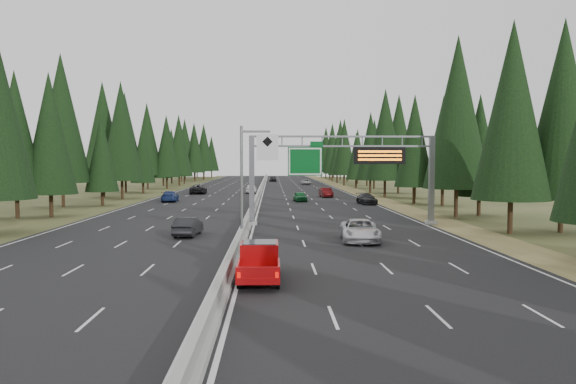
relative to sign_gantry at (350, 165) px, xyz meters
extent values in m
plane|color=#37411E|center=(-8.92, -34.88, -5.27)|extent=(400.00, 400.00, 0.00)
cube|color=black|center=(-8.92, 45.12, -5.23)|extent=(32.00, 260.00, 0.08)
cube|color=olive|center=(8.88, 45.12, -5.24)|extent=(3.60, 260.00, 0.06)
cube|color=#37411E|center=(-26.72, 45.12, -5.24)|extent=(3.60, 260.00, 0.06)
cube|color=gray|center=(-8.92, 45.12, -5.04)|extent=(0.70, 260.00, 0.30)
cube|color=gray|center=(-8.92, 45.12, -4.64)|extent=(0.30, 260.00, 0.60)
cube|color=slate|center=(-8.57, 0.12, -1.29)|extent=(0.45, 0.45, 7.80)
cube|color=gray|center=(-8.57, 0.12, -5.04)|extent=(0.90, 0.90, 0.30)
cube|color=slate|center=(7.28, 0.12, -1.29)|extent=(0.45, 0.45, 7.80)
cube|color=gray|center=(7.28, 0.12, -5.04)|extent=(0.90, 0.90, 0.30)
cube|color=slate|center=(-0.64, 0.12, 2.53)|extent=(15.85, 0.35, 0.16)
cube|color=slate|center=(-0.64, 0.12, 1.69)|extent=(15.85, 0.35, 0.16)
cube|color=#054C19|center=(-3.92, -0.13, 0.36)|extent=(3.00, 0.10, 2.50)
cube|color=silver|center=(-3.92, -0.19, 0.36)|extent=(2.85, 0.02, 2.35)
cube|color=#054C19|center=(-2.92, -0.13, 1.86)|extent=(1.10, 0.10, 0.45)
cube|color=black|center=(2.58, -0.18, 0.86)|extent=(4.50, 0.40, 1.50)
cube|color=orange|center=(2.58, -0.40, 1.21)|extent=(3.80, 0.02, 0.18)
cube|color=orange|center=(2.58, -0.40, 0.86)|extent=(3.80, 0.02, 0.18)
cube|color=orange|center=(2.58, -0.40, 0.51)|extent=(3.80, 0.02, 0.18)
cylinder|color=slate|center=(-8.92, -9.88, -1.19)|extent=(0.20, 0.20, 8.00)
cube|color=gray|center=(-8.92, -9.88, -5.09)|extent=(0.50, 0.50, 0.20)
cube|color=slate|center=(-7.92, -9.88, 2.41)|extent=(2.00, 0.15, 0.15)
cube|color=silver|center=(-7.12, -10.00, 1.31)|extent=(1.50, 0.06, 1.80)
cylinder|color=black|center=(11.68, -6.11, -3.95)|extent=(0.40, 0.40, 2.64)
cone|color=black|center=(11.68, -6.11, 4.30)|extent=(5.94, 5.94, 13.86)
cylinder|color=black|center=(15.96, -5.55, -3.92)|extent=(0.40, 0.40, 2.69)
cone|color=black|center=(15.96, -5.55, 4.48)|extent=(6.05, 6.05, 14.11)
cylinder|color=black|center=(11.74, 6.86, -3.81)|extent=(0.40, 0.40, 2.92)
cone|color=black|center=(11.74, 6.86, 5.30)|extent=(6.56, 6.56, 15.31)
cylinder|color=black|center=(14.70, 8.56, -4.26)|extent=(0.40, 0.40, 2.02)
cone|color=black|center=(14.70, 8.56, 2.05)|extent=(4.54, 4.54, 10.60)
cylinder|color=black|center=(11.96, 24.40, -4.11)|extent=(0.40, 0.40, 2.32)
cone|color=black|center=(11.96, 24.40, 3.13)|extent=(5.21, 5.21, 12.16)
cylinder|color=black|center=(14.82, 21.42, -4.15)|extent=(0.40, 0.40, 2.23)
cone|color=black|center=(14.82, 21.42, 2.83)|extent=(5.03, 5.03, 11.73)
cylinder|color=black|center=(10.92, 38.36, -3.91)|extent=(0.40, 0.40, 2.72)
cone|color=black|center=(10.92, 38.36, 4.60)|extent=(6.13, 6.13, 14.30)
cylinder|color=black|center=(15.02, 35.90, -4.07)|extent=(0.40, 0.40, 2.41)
cone|color=black|center=(15.02, 35.90, 3.45)|extent=(5.41, 5.41, 12.63)
cylinder|color=black|center=(10.86, 51.03, -4.10)|extent=(0.40, 0.40, 2.33)
cone|color=black|center=(10.86, 51.03, 3.18)|extent=(5.24, 5.24, 12.24)
cylinder|color=black|center=(15.83, 50.67, -3.86)|extent=(0.40, 0.40, 2.83)
cone|color=black|center=(15.83, 50.67, 4.98)|extent=(6.36, 6.36, 14.84)
cylinder|color=black|center=(10.97, 68.73, -4.32)|extent=(0.40, 0.40, 1.89)
cone|color=black|center=(10.97, 68.73, 1.59)|extent=(4.25, 4.25, 9.93)
cylinder|color=black|center=(14.45, 66.86, -4.11)|extent=(0.40, 0.40, 2.31)
cone|color=black|center=(14.45, 66.86, 3.12)|extent=(5.20, 5.20, 12.14)
cylinder|color=black|center=(10.15, 81.84, -4.01)|extent=(0.40, 0.40, 2.52)
cone|color=black|center=(10.15, 81.84, 3.85)|extent=(5.66, 5.66, 13.21)
cylinder|color=black|center=(15.53, 81.84, -4.29)|extent=(0.40, 0.40, 1.96)
cone|color=black|center=(15.53, 81.84, 1.82)|extent=(4.40, 4.40, 10.27)
cylinder|color=black|center=(10.37, 97.87, -4.20)|extent=(0.40, 0.40, 2.13)
cone|color=black|center=(10.37, 97.87, 2.47)|extent=(4.80, 4.80, 11.20)
cylinder|color=black|center=(15.31, 95.07, -4.14)|extent=(0.40, 0.40, 2.26)
cone|color=black|center=(15.31, 95.07, 2.91)|extent=(5.08, 5.08, 11.84)
cylinder|color=black|center=(10.45, 110.37, -3.93)|extent=(0.40, 0.40, 2.67)
cone|color=black|center=(10.45, 110.37, 4.41)|extent=(6.01, 6.01, 14.02)
cylinder|color=black|center=(14.75, 110.28, -4.36)|extent=(0.40, 0.40, 1.82)
cone|color=black|center=(14.75, 110.28, 1.32)|extent=(4.09, 4.09, 9.54)
cylinder|color=black|center=(11.49, 126.23, -4.30)|extent=(0.40, 0.40, 1.93)
cone|color=black|center=(11.49, 126.23, 1.74)|extent=(4.35, 4.35, 10.15)
cylinder|color=black|center=(14.57, 125.16, -3.76)|extent=(0.40, 0.40, 3.02)
cone|color=black|center=(14.57, 125.16, 5.67)|extent=(6.79, 6.79, 15.84)
cylinder|color=black|center=(11.39, 138.76, -3.88)|extent=(0.40, 0.40, 2.78)
cone|color=black|center=(11.39, 138.76, 4.82)|extent=(6.26, 6.26, 14.61)
cylinder|color=black|center=(14.37, 142.21, -4.04)|extent=(0.40, 0.40, 2.46)
cone|color=black|center=(14.37, 142.21, 3.63)|extent=(5.53, 5.53, 12.89)
cylinder|color=black|center=(11.22, 154.51, -4.30)|extent=(0.40, 0.40, 1.93)
cone|color=black|center=(11.22, 154.51, 1.74)|extent=(4.35, 4.35, 10.14)
cylinder|color=black|center=(14.36, 154.93, -4.31)|extent=(0.40, 0.40, 1.92)
cone|color=black|center=(14.36, 154.93, 1.68)|extent=(4.31, 4.31, 10.06)
cylinder|color=black|center=(-29.13, 8.27, -4.10)|extent=(0.40, 0.40, 2.34)
cone|color=black|center=(-29.13, 8.27, 3.22)|extent=(5.27, 5.27, 12.29)
cylinder|color=black|center=(-32.00, 7.13, -4.10)|extent=(0.40, 0.40, 2.34)
cone|color=black|center=(-32.00, 7.13, 3.21)|extent=(5.26, 5.26, 12.28)
cylinder|color=black|center=(-28.23, 22.42, -4.34)|extent=(0.40, 0.40, 1.85)
cone|color=black|center=(-28.23, 22.42, 1.44)|extent=(4.16, 4.16, 9.71)
cylinder|color=black|center=(-32.69, 21.25, -3.75)|extent=(0.40, 0.40, 3.04)
cone|color=black|center=(-32.69, 21.25, 5.74)|extent=(6.83, 6.83, 15.94)
cylinder|color=black|center=(-29.27, 35.80, -3.86)|extent=(0.40, 0.40, 2.82)
cone|color=black|center=(-29.27, 35.80, 4.96)|extent=(6.35, 6.35, 14.82)
cylinder|color=black|center=(-33.04, 39.34, -3.82)|extent=(0.40, 0.40, 2.90)
cone|color=black|center=(-33.04, 39.34, 5.23)|extent=(6.52, 6.52, 15.21)
cylinder|color=black|center=(-29.60, 50.98, -4.30)|extent=(0.40, 0.40, 1.93)
cone|color=black|center=(-29.60, 50.98, 1.72)|extent=(4.34, 4.34, 10.12)
cylinder|color=black|center=(-33.29, 53.46, -3.81)|extent=(0.40, 0.40, 2.91)
cone|color=black|center=(-33.29, 53.46, 5.28)|extent=(6.55, 6.55, 15.27)
cylinder|color=black|center=(-28.54, 67.89, -4.04)|extent=(0.40, 0.40, 2.45)
cone|color=black|center=(-28.54, 67.89, 3.63)|extent=(5.52, 5.52, 12.88)
cylinder|color=black|center=(-32.46, 67.74, -3.85)|extent=(0.40, 0.40, 2.84)
cone|color=black|center=(-32.46, 67.74, 5.03)|extent=(6.39, 6.39, 14.92)
cylinder|color=black|center=(-28.41, 82.64, -3.94)|extent=(0.40, 0.40, 2.67)
cone|color=black|center=(-28.41, 82.64, 4.40)|extent=(6.00, 6.00, 14.00)
cylinder|color=black|center=(-32.22, 83.23, -4.35)|extent=(0.40, 0.40, 1.84)
cone|color=black|center=(-32.22, 83.23, 1.41)|extent=(4.15, 4.15, 9.68)
cylinder|color=black|center=(-29.12, 94.94, -4.31)|extent=(0.40, 0.40, 1.92)
cone|color=black|center=(-29.12, 94.94, 1.69)|extent=(4.32, 4.32, 10.08)
cylinder|color=black|center=(-32.87, 97.99, -4.12)|extent=(0.40, 0.40, 2.30)
cone|color=black|center=(-32.87, 97.99, 3.06)|extent=(5.17, 5.17, 12.06)
cylinder|color=black|center=(-28.73, 111.99, -3.97)|extent=(0.40, 0.40, 2.59)
cone|color=black|center=(-28.73, 111.99, 4.13)|extent=(5.83, 5.83, 13.61)
cylinder|color=black|center=(-32.32, 110.62, -3.98)|extent=(0.40, 0.40, 2.58)
cone|color=black|center=(-32.32, 110.62, 4.09)|extent=(5.81, 5.81, 13.55)
cylinder|color=black|center=(-28.03, 126.69, -3.91)|extent=(0.40, 0.40, 2.72)
cone|color=black|center=(-28.03, 126.69, 4.61)|extent=(6.13, 6.13, 14.30)
cylinder|color=black|center=(-33.39, 124.10, -3.76)|extent=(0.40, 0.40, 3.01)
cone|color=black|center=(-33.39, 124.10, 5.66)|extent=(6.78, 6.78, 15.82)
cylinder|color=black|center=(-29.41, 139.19, -3.80)|extent=(0.40, 0.40, 2.94)
cone|color=black|center=(-29.41, 139.19, 5.39)|extent=(6.62, 6.62, 15.44)
cylinder|color=black|center=(-32.71, 139.87, -3.76)|extent=(0.40, 0.40, 3.01)
cone|color=black|center=(-32.71, 139.87, 5.64)|extent=(6.77, 6.77, 15.80)
cylinder|color=black|center=(-28.41, 153.71, -4.07)|extent=(0.40, 0.40, 2.40)
cone|color=black|center=(-28.41, 153.71, 3.44)|extent=(5.41, 5.41, 12.61)
cylinder|color=black|center=(-33.62, 153.65, -4.06)|extent=(0.40, 0.40, 2.43)
cone|color=black|center=(-33.62, 153.65, 3.53)|extent=(5.46, 5.46, 12.74)
imported|color=silver|center=(-0.73, -10.55, -4.42)|extent=(2.96, 5.69, 1.53)
cylinder|color=black|center=(-8.21, -24.81, -4.82)|extent=(0.28, 0.74, 0.74)
cylinder|color=black|center=(-6.62, -24.81, -4.82)|extent=(0.28, 0.74, 0.74)
cylinder|color=black|center=(-8.21, -21.73, -4.82)|extent=(0.28, 0.74, 0.74)
cylinder|color=black|center=(-6.62, -21.73, -4.82)|extent=(0.28, 0.74, 0.74)
cube|color=#A80A0C|center=(-7.42, -23.22, -4.68)|extent=(1.86, 5.21, 0.28)
cube|color=#A80A0C|center=(-7.42, -22.38, -4.02)|extent=(1.77, 2.05, 1.02)
cube|color=black|center=(-7.42, -22.38, -3.75)|extent=(1.58, 1.77, 0.51)
cube|color=#A80A0C|center=(-8.30, -24.62, -4.35)|extent=(0.09, 2.23, 0.56)
cube|color=#A80A0C|center=(-6.53, -24.62, -4.35)|extent=(0.09, 2.23, 0.56)
cube|color=#A80A0C|center=(-7.42, -25.74, -4.35)|extent=(1.86, 0.09, 0.56)
imported|color=#17662E|center=(-2.85, 29.04, -4.50)|extent=(1.97, 4.19, 1.38)
imported|color=#500B0D|center=(1.66, 38.26, -4.45)|extent=(1.96, 4.61, 1.48)
imported|color=black|center=(5.57, 23.69, -4.50)|extent=(2.41, 4.94, 1.38)
imported|color=#B3B3B3|center=(1.45, 86.54, -4.55)|extent=(2.45, 4.74, 1.28)
imported|color=black|center=(-6.47, 108.12, -4.39)|extent=(2.06, 4.74, 1.59)
imported|color=black|center=(-13.05, -7.22, -4.49)|extent=(1.79, 4.35, 1.40)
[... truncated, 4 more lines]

